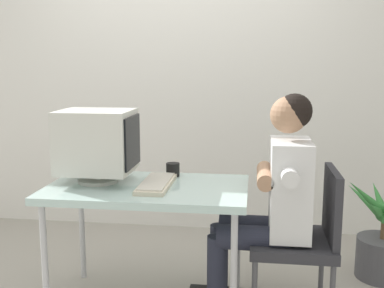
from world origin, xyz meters
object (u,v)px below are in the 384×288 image
office_chair (304,233)px  person_seated (272,196)px  desk (148,195)px  crt_monitor (97,142)px  desk_mug (173,170)px  keyboard (157,183)px  potted_plant (383,238)px

office_chair → person_seated: person_seated is taller
desk → crt_monitor: 0.43m
person_seated → desk_mug: 0.65m
person_seated → desk_mug: person_seated is taller
desk → desk_mug: 0.29m
crt_monitor → desk_mug: 0.50m
keyboard → desk_mug: 0.25m
desk → keyboard: (0.05, -0.00, 0.07)m
potted_plant → desk: bearing=-159.6°
desk → potted_plant: size_ratio=1.65×
person_seated → office_chair: bearing=0.0°
office_chair → desk_mug: size_ratio=8.93×
keyboard → office_chair: size_ratio=0.54×
person_seated → potted_plant: bearing=34.6°
person_seated → keyboard: bearing=-178.0°
crt_monitor → desk_mug: size_ratio=4.51×
crt_monitor → desk_mug: (0.41, 0.20, -0.20)m
office_chair → person_seated: bearing=-180.0°
potted_plant → keyboard: bearing=-158.8°
keyboard → desk_mug: size_ratio=4.78×
person_seated → desk_mug: bearing=159.6°
crt_monitor → potted_plant: size_ratio=0.61×
crt_monitor → office_chair: crt_monitor is taller
person_seated → potted_plant: person_seated is taller
keyboard → crt_monitor: bearing=173.0°
crt_monitor → person_seated: person_seated is taller
desk → office_chair: size_ratio=1.36×
desk → office_chair: office_chair is taller
crt_monitor → person_seated: (1.02, -0.02, -0.28)m
person_seated → potted_plant: size_ratio=1.81×
keyboard → potted_plant: keyboard is taller
crt_monitor → potted_plant: (1.78, 0.51, -0.69)m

